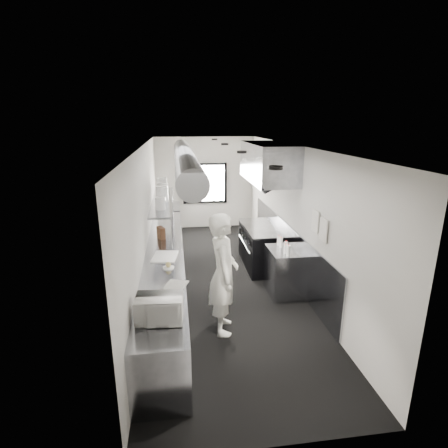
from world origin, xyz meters
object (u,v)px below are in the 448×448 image
object	(u,v)px
deli_tub_a	(146,310)
squeeze_bottle_e	(279,241)
range	(262,246)
plate_stack_c	(162,191)
knife_block	(161,233)
plate_stack_d	(162,185)
far_work_table	(168,221)
squeeze_bottle_a	(288,251)
bottle_station	(285,272)
squeeze_bottle_c	(286,246)
pass_shelf	(163,201)
microwave	(159,308)
deli_tub_b	(148,296)
cutting_board	(165,256)
prep_counter	(166,274)
exhaust_hood	(268,163)
line_cook	(223,274)
squeeze_bottle_b	(285,249)
plate_stack_a	(160,203)
small_plate	(168,268)
squeeze_bottle_d	(281,243)
plate_stack_b	(162,194)

from	to	relation	value
deli_tub_a	squeeze_bottle_e	size ratio (longest dim) A/B	0.82
range	plate_stack_c	xyz separation A→B (m)	(-2.23, 0.47, 1.28)
squeeze_bottle_e	knife_block	bearing A→B (deg)	162.68
plate_stack_d	plate_stack_c	bearing A→B (deg)	-87.56
far_work_table	squeeze_bottle_a	world-z (taller)	squeeze_bottle_a
bottle_station	squeeze_bottle_a	world-z (taller)	squeeze_bottle_a
squeeze_bottle_a	squeeze_bottle_c	distance (m)	0.27
pass_shelf	deli_tub_a	world-z (taller)	pass_shelf
microwave	knife_block	bearing A→B (deg)	95.30
deli_tub_b	cutting_board	world-z (taller)	deli_tub_b
prep_counter	far_work_table	size ratio (longest dim) A/B	5.00
exhaust_hood	knife_block	world-z (taller)	exhaust_hood
pass_shelf	line_cook	xyz separation A→B (m)	(0.98, -2.78, -0.56)
squeeze_bottle_a	squeeze_bottle_b	size ratio (longest dim) A/B	1.15
plate_stack_d	squeeze_bottle_c	bearing A→B (deg)	-47.47
exhaust_hood	squeeze_bottle_a	distance (m)	2.20
far_work_table	microwave	size ratio (longest dim) A/B	2.26
deli_tub_a	squeeze_bottle_c	world-z (taller)	squeeze_bottle_c
knife_block	plate_stack_d	world-z (taller)	plate_stack_d
plate_stack_a	range	bearing A→B (deg)	14.14
microwave	plate_stack_a	size ratio (longest dim) A/B	2.15
bottle_station	small_plate	xyz separation A→B (m)	(-2.22, -0.56, 0.46)
far_work_table	microwave	world-z (taller)	microwave
plate_stack_d	squeeze_bottle_d	xyz separation A→B (m)	(2.30, -2.36, -0.75)
prep_counter	microwave	world-z (taller)	microwave
squeeze_bottle_c	exhaust_hood	bearing A→B (deg)	90.98
plate_stack_a	squeeze_bottle_b	distance (m)	2.59
range	squeeze_bottle_e	world-z (taller)	squeeze_bottle_e
microwave	cutting_board	xyz separation A→B (m)	(0.01, 2.11, -0.15)
pass_shelf	plate_stack_a	bearing A→B (deg)	-91.18
line_cook	plate_stack_b	xyz separation A→B (m)	(-0.98, 2.62, 0.76)
deli_tub_b	squeeze_bottle_e	size ratio (longest dim) A/B	0.67
plate_stack_a	squeeze_bottle_d	distance (m)	2.49
deli_tub_b	squeeze_bottle_e	xyz separation A→B (m)	(2.41, 1.88, 0.05)
plate_stack_b	squeeze_bottle_a	distance (m)	3.02
small_plate	plate_stack_d	distance (m)	3.19
cutting_board	range	bearing A→B (deg)	33.59
plate_stack_a	squeeze_bottle_e	xyz separation A→B (m)	(2.28, -0.55, -0.70)
deli_tub_a	small_plate	world-z (taller)	deli_tub_a
far_work_table	plate_stack_c	bearing A→B (deg)	-91.29
squeeze_bottle_c	deli_tub_a	bearing A→B (deg)	-141.65
small_plate	plate_stack_a	size ratio (longest dim) A/B	0.78
squeeze_bottle_a	line_cook	bearing A→B (deg)	-149.05
line_cook	deli_tub_b	distance (m)	1.23
deli_tub_b	plate_stack_d	bearing A→B (deg)	88.50
pass_shelf	range	bearing A→B (deg)	-7.67
small_plate	plate_stack_c	size ratio (longest dim) A/B	0.54
knife_block	plate_stack_b	world-z (taller)	plate_stack_b
prep_counter	squeeze_bottle_a	xyz separation A→B (m)	(2.23, -0.50, 0.55)
prep_counter	pass_shelf	bearing A→B (deg)	91.56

